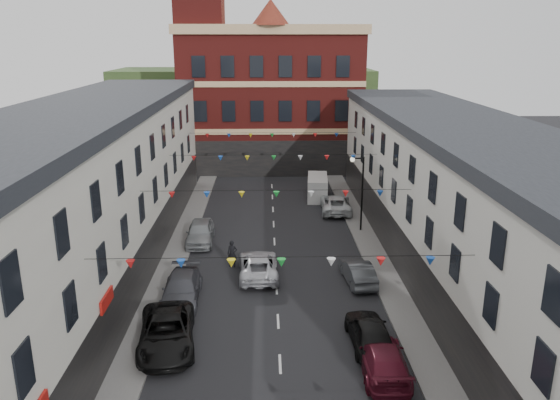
{
  "coord_description": "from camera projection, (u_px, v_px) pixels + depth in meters",
  "views": [
    {
      "loc": [
        -0.59,
        -26.18,
        14.55
      ],
      "look_at": [
        0.33,
        8.74,
        4.21
      ],
      "focal_mm": 35.0,
      "sensor_mm": 36.0,
      "label": 1
    }
  ],
  "objects": [
    {
      "name": "car_left_c",
      "position": [
        167.0,
        332.0,
        26.64
      ],
      "size": [
        3.34,
        6.01,
        1.59
      ],
      "primitive_type": "imported",
      "rotation": [
        0.0,
        0.0,
        0.13
      ],
      "color": "black",
      "rests_on": "ground"
    },
    {
      "name": "distant_hill",
      "position": [
        244.0,
        101.0,
        87.15
      ],
      "size": [
        40.0,
        14.0,
        10.0
      ],
      "primitive_type": "cube",
      "color": "#2A4520",
      "rests_on": "ground"
    },
    {
      "name": "ground",
      "position": [
        278.0,
        321.0,
        29.24
      ],
      "size": [
        160.0,
        160.0,
        0.0
      ],
      "primitive_type": "plane",
      "color": "black",
      "rests_on": "ground"
    },
    {
      "name": "terrace_right",
      "position": [
        498.0,
        228.0,
        29.12
      ],
      "size": [
        8.4,
        56.0,
        9.7
      ],
      "color": "beige",
      "rests_on": "ground"
    },
    {
      "name": "civic_building",
      "position": [
        271.0,
        96.0,
        63.31
      ],
      "size": [
        20.6,
        13.3,
        18.5
      ],
      "color": "maroon",
      "rests_on": "ground"
    },
    {
      "name": "white_van",
      "position": [
        317.0,
        187.0,
        51.66
      ],
      "size": [
        2.22,
        4.87,
        2.09
      ],
      "primitive_type": "cube",
      "rotation": [
        0.0,
        0.0,
        -0.09
      ],
      "color": "silver",
      "rests_on": "ground"
    },
    {
      "name": "car_right_d",
      "position": [
        370.0,
        332.0,
        26.63
      ],
      "size": [
        2.05,
        4.72,
        1.59
      ],
      "primitive_type": "imported",
      "rotation": [
        0.0,
        0.0,
        3.18
      ],
      "color": "black",
      "rests_on": "ground"
    },
    {
      "name": "terrace_left",
      "position": [
        52.0,
        223.0,
        28.38
      ],
      "size": [
        8.4,
        56.0,
        10.7
      ],
      "color": "beige",
      "rests_on": "ground"
    },
    {
      "name": "pavement_left",
      "position": [
        156.0,
        304.0,
        30.96
      ],
      "size": [
        1.8,
        64.0,
        0.15
      ],
      "primitive_type": "cube",
      "color": "#605E5B",
      "rests_on": "ground"
    },
    {
      "name": "car_left_e",
      "position": [
        200.0,
        232.0,
        40.33
      ],
      "size": [
        2.05,
        4.87,
        1.64
      ],
      "primitive_type": "imported",
      "rotation": [
        0.0,
        0.0,
        0.02
      ],
      "color": "gray",
      "rests_on": "ground"
    },
    {
      "name": "car_left_d",
      "position": [
        182.0,
        289.0,
        31.37
      ],
      "size": [
        2.16,
        5.14,
        1.48
      ],
      "primitive_type": "imported",
      "rotation": [
        0.0,
        0.0,
        0.02
      ],
      "color": "#44454D",
      "rests_on": "ground"
    },
    {
      "name": "car_right_e",
      "position": [
        358.0,
        272.0,
        33.76
      ],
      "size": [
        1.92,
        4.38,
        1.4
      ],
      "primitive_type": "imported",
      "rotation": [
        0.0,
        0.0,
        3.25
      ],
      "color": "#46494D",
      "rests_on": "ground"
    },
    {
      "name": "street_lamp",
      "position": [
        359.0,
        184.0,
        41.72
      ],
      "size": [
        1.1,
        0.36,
        6.0
      ],
      "color": "black",
      "rests_on": "ground"
    },
    {
      "name": "car_right_f",
      "position": [
        336.0,
        204.0,
        47.55
      ],
      "size": [
        2.81,
        5.54,
        1.5
      ],
      "primitive_type": "imported",
      "rotation": [
        0.0,
        0.0,
        3.08
      ],
      "color": "silver",
      "rests_on": "ground"
    },
    {
      "name": "pedestrian",
      "position": [
        232.0,
        254.0,
        36.03
      ],
      "size": [
        0.7,
        0.49,
        1.82
      ],
      "primitive_type": "imported",
      "rotation": [
        0.0,
        0.0,
        -0.09
      ],
      "color": "black",
      "rests_on": "ground"
    },
    {
      "name": "clock_tower",
      "position": [
        201.0,
        35.0,
        58.36
      ],
      "size": [
        5.6,
        5.6,
        30.0
      ],
      "color": "maroon",
      "rests_on": "ground"
    },
    {
      "name": "moving_car",
      "position": [
        258.0,
        265.0,
        34.69
      ],
      "size": [
        2.62,
        5.32,
        1.45
      ],
      "primitive_type": "imported",
      "rotation": [
        0.0,
        0.0,
        3.18
      ],
      "color": "#BBBCC2",
      "rests_on": "ground"
    },
    {
      "name": "pavement_right",
      "position": [
        397.0,
        301.0,
        31.31
      ],
      "size": [
        1.8,
        64.0,
        0.15
      ],
      "primitive_type": "cube",
      "color": "#605E5B",
      "rests_on": "ground"
    },
    {
      "name": "car_right_c",
      "position": [
        383.0,
        360.0,
        24.47
      ],
      "size": [
        2.19,
        5.05,
        1.45
      ],
      "primitive_type": "imported",
      "rotation": [
        0.0,
        0.0,
        3.11
      ],
      "color": "#53101F",
      "rests_on": "ground"
    }
  ]
}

